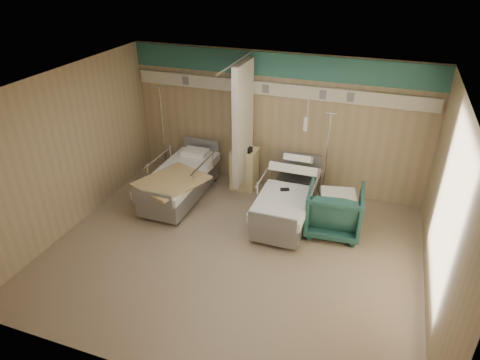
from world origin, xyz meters
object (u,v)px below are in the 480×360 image
bedside_cabinet (244,168)px  iv_stand_left (166,158)px  iv_stand_right (324,182)px  bed_right (287,204)px  visitor_armchair (334,210)px  bed_left (180,185)px

bedside_cabinet → iv_stand_left: bearing=-178.1°
iv_stand_right → iv_stand_left: iv_stand_left is taller
bedside_cabinet → iv_stand_right: bearing=1.9°
iv_stand_right → bed_right: bearing=-117.6°
visitor_armchair → iv_stand_left: iv_stand_left is taller
iv_stand_left → visitor_armchair: bearing=-14.0°
bed_right → iv_stand_left: iv_stand_left is taller
visitor_armchair → iv_stand_left: (-3.83, 0.95, -0.03)m
bedside_cabinet → visitor_armchair: size_ratio=0.88×
bedside_cabinet → iv_stand_left: (-1.81, -0.06, -0.02)m
bed_left → iv_stand_left: 1.14m
iv_stand_left → bed_right: bearing=-15.9°
bed_right → visitor_armchair: size_ratio=2.25×
bedside_cabinet → iv_stand_right: (1.65, 0.06, -0.05)m
bed_right → iv_stand_left: bearing=164.1°
bed_right → bedside_cabinet: size_ratio=2.54×
bed_left → visitor_armchair: 3.07m
bed_left → visitor_armchair: (3.07, -0.11, 0.12)m
bed_right → bed_left: 2.20m
bed_left → iv_stand_right: 2.86m
bedside_cabinet → iv_stand_left: size_ratio=0.43×
bed_left → iv_stand_right: (2.70, 0.96, 0.06)m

